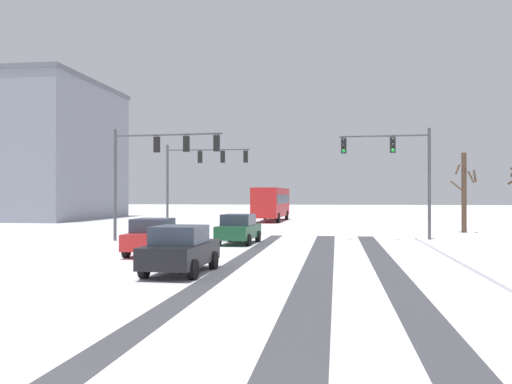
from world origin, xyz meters
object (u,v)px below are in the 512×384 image
(traffic_signal_near_left, at_px, (157,158))
(bus_oncoming, at_px, (271,202))
(traffic_signal_far_left, at_px, (200,167))
(car_dark_green_lead, at_px, (239,229))
(car_red_second, at_px, (154,236))
(bare_tree_sidewalk_far, at_px, (464,191))
(traffic_signal_near_right, at_px, (398,161))
(car_black_third, at_px, (181,249))
(office_building_far_left_block, at_px, (14,151))

(traffic_signal_near_left, distance_m, bus_oncoming, 26.39)
(traffic_signal_far_left, distance_m, car_dark_green_lead, 12.78)
(traffic_signal_near_left, bearing_deg, car_red_second, -72.71)
(bare_tree_sidewalk_far, bearing_deg, bus_oncoming, 134.95)
(traffic_signal_far_left, relative_size, bus_oncoming, 0.59)
(traffic_signal_near_right, bearing_deg, car_black_third, -120.89)
(traffic_signal_near_left, relative_size, bare_tree_sidewalk_far, 1.16)
(car_black_third, bearing_deg, traffic_signal_near_right, 59.11)
(car_dark_green_lead, xyz_separation_m, car_red_second, (-2.76, -6.02, 0.00))
(traffic_signal_near_left, bearing_deg, car_black_third, -68.07)
(traffic_signal_near_right, distance_m, bus_oncoming, 25.97)
(office_building_far_left_block, bearing_deg, car_dark_green_lead, -42.10)
(car_black_third, relative_size, bus_oncoming, 0.38)
(traffic_signal_near_right, height_order, bare_tree_sidewalk_far, traffic_signal_near_right)
(car_dark_green_lead, bearing_deg, traffic_signal_near_left, 170.53)
(traffic_signal_near_right, height_order, traffic_signal_far_left, same)
(car_red_second, relative_size, bus_oncoming, 0.38)
(car_dark_green_lead, relative_size, car_red_second, 1.01)
(traffic_signal_near_right, relative_size, traffic_signal_far_left, 1.00)
(traffic_signal_near_right, height_order, car_black_third, traffic_signal_near_right)
(car_dark_green_lead, bearing_deg, bare_tree_sidewalk_far, 38.08)
(car_black_third, bearing_deg, car_dark_green_lead, 90.37)
(traffic_signal_near_left, distance_m, office_building_far_left_block, 37.53)
(traffic_signal_near_left, height_order, bus_oncoming, traffic_signal_near_left)
(car_red_second, bearing_deg, office_building_far_left_block, 129.64)
(car_red_second, bearing_deg, bus_oncoming, 87.57)
(office_building_far_left_block, bearing_deg, bare_tree_sidewalk_far, -20.28)
(traffic_signal_far_left, relative_size, car_red_second, 1.56)
(traffic_signal_far_left, relative_size, traffic_signal_near_left, 0.99)
(traffic_signal_far_left, relative_size, office_building_far_left_block, 0.32)
(traffic_signal_near_right, xyz_separation_m, bare_tree_sidewalk_far, (5.47, 8.12, -1.62))
(car_dark_green_lead, bearing_deg, car_black_third, -89.63)
(traffic_signal_near_right, bearing_deg, traffic_signal_far_left, 149.66)
(traffic_signal_near_left, xyz_separation_m, car_red_second, (2.13, -6.84, -3.99))
(traffic_signal_near_right, xyz_separation_m, office_building_far_left_block, (-39.57, 24.76, 3.00))
(car_red_second, distance_m, office_building_far_left_block, 44.47)
(traffic_signal_near_right, distance_m, car_red_second, 15.16)
(office_building_far_left_block, bearing_deg, bus_oncoming, -1.94)
(car_dark_green_lead, height_order, bare_tree_sidewalk_far, bare_tree_sidewalk_far)
(bare_tree_sidewalk_far, bearing_deg, traffic_signal_near_right, -124.01)
(car_black_third, xyz_separation_m, office_building_far_left_block, (-30.87, 39.32, 6.79))
(traffic_signal_far_left, bearing_deg, car_black_third, -77.48)
(traffic_signal_far_left, bearing_deg, car_red_second, -82.72)
(bus_oncoming, bearing_deg, office_building_far_left_block, 178.06)
(traffic_signal_near_left, height_order, car_dark_green_lead, traffic_signal_near_left)
(traffic_signal_far_left, bearing_deg, car_dark_green_lead, -65.98)
(traffic_signal_near_right, relative_size, traffic_signal_near_left, 0.99)
(traffic_signal_near_left, relative_size, office_building_far_left_block, 0.32)
(traffic_signal_near_right, distance_m, bare_tree_sidewalk_far, 9.92)
(bus_oncoming, height_order, office_building_far_left_block, office_building_far_left_block)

